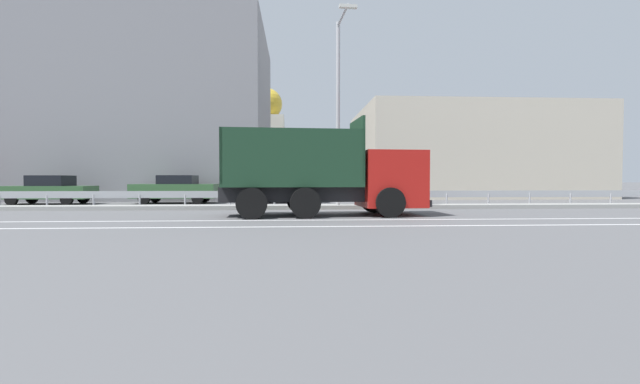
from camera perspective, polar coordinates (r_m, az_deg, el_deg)
name	(u,v)px	position (r m, az deg, el deg)	size (l,w,h in m)	color
ground_plane	(322,212)	(17.19, 0.32, -2.70)	(320.00, 320.00, 0.00)	#565659
lane_strip_0	(325,220)	(13.83, 0.73, -3.75)	(70.46, 0.16, 0.01)	silver
lane_strip_1	(330,226)	(11.96, 1.39, -4.61)	(70.46, 0.16, 0.01)	silver
median_island	(320,207)	(19.08, -0.06, -1.99)	(38.75, 1.10, 0.18)	gray
median_guardrail	(318,195)	(20.09, -0.23, -0.44)	(70.46, 0.09, 0.78)	#9EA0A5
dump_truck	(346,181)	(15.71, 3.52, 1.44)	(7.48, 2.99, 3.50)	red
median_road_sign	(419,182)	(19.83, 13.08, 1.28)	(0.66, 0.16, 2.30)	white
street_lamp_1	(339,104)	(19.12, 2.53, 11.69)	(0.71, 2.49, 8.25)	#ADADB2
parked_car_2	(49,190)	(26.71, -32.40, 0.23)	(4.47, 1.92, 1.52)	#335B33
parked_car_3	(176,189)	(24.78, -18.64, 0.37)	(4.48, 2.03, 1.54)	#335B33
parked_car_4	(286,189)	(24.01, -4.53, 0.35)	(4.06, 1.97, 1.54)	black
background_building_0	(119,115)	(35.05, -25.24, 9.28)	(21.40, 13.53, 12.08)	gray
background_building_1	(465,154)	(35.42, 18.76, 4.83)	(16.43, 11.80, 6.61)	beige
church_tower	(266,142)	(44.28, -7.15, 6.67)	(3.60, 3.60, 11.50)	silver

